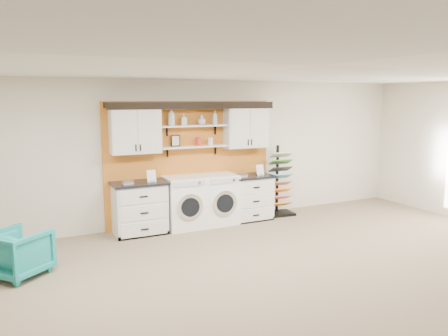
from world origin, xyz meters
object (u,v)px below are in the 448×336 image
washer (184,202)px  sample_rack (280,192)px  dryer (218,199)px  base_cabinet_right (249,197)px  base_cabinet_left (140,208)px  armchair (19,253)px

washer → sample_rack: sample_rack is taller
washer → dryer: size_ratio=1.01×
base_cabinet_right → sample_rack: bearing=2.4°
base_cabinet_left → sample_rack: sample_rack is taller
base_cabinet_right → armchair: 4.43m
base_cabinet_right → sample_rack: size_ratio=0.63×
washer → base_cabinet_right: bearing=0.1°
washer → armchair: 3.10m
washer → sample_rack: (2.18, 0.04, -0.01)m
armchair → base_cabinet_right: bearing=-114.2°
washer → dryer: washer is taller
dryer → armchair: size_ratio=1.37×
sample_rack → armchair: bearing=-162.1°
base_cabinet_left → washer: size_ratio=0.99×
base_cabinet_right → base_cabinet_left: bearing=-180.0°
base_cabinet_left → washer: (0.85, -0.00, 0.02)m
base_cabinet_right → washer: 1.41m
washer → sample_rack: 2.18m
sample_rack → washer: bearing=-174.5°
sample_rack → base_cabinet_right: bearing=-173.1°
washer → sample_rack: size_ratio=0.67×
base_cabinet_left → dryer: 1.56m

